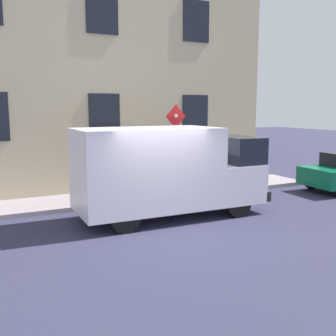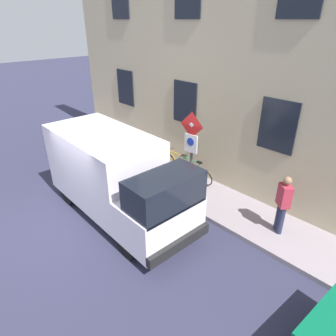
{
  "view_description": "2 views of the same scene",
  "coord_description": "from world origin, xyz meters",
  "px_view_note": "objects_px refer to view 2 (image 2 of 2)",
  "views": [
    {
      "loc": [
        -8.78,
        4.3,
        3.04
      ],
      "look_at": [
        2.65,
        -1.49,
        1.09
      ],
      "focal_mm": 42.77,
      "sensor_mm": 36.0,
      "label": 1
    },
    {
      "loc": [
        -3.21,
        -7.28,
        5.46
      ],
      "look_at": [
        2.71,
        -1.04,
        1.12
      ],
      "focal_mm": 31.62,
      "sensor_mm": 36.0,
      "label": 2
    }
  ],
  "objects_px": {
    "delivery_van": "(115,175)",
    "bicycle_orange": "(179,165)",
    "sign_post_stacked": "(191,147)",
    "pedestrian": "(283,203)",
    "bicycle_green": "(193,172)"
  },
  "relations": [
    {
      "from": "delivery_van",
      "to": "pedestrian",
      "type": "distance_m",
      "value": 4.76
    },
    {
      "from": "delivery_van",
      "to": "bicycle_orange",
      "type": "xyz_separation_m",
      "value": [
        3.05,
        0.37,
        -0.82
      ]
    },
    {
      "from": "sign_post_stacked",
      "to": "pedestrian",
      "type": "distance_m",
      "value": 2.98
    },
    {
      "from": "sign_post_stacked",
      "to": "bicycle_orange",
      "type": "bearing_deg",
      "value": 54.89
    },
    {
      "from": "pedestrian",
      "to": "sign_post_stacked",
      "type": "bearing_deg",
      "value": -34.42
    },
    {
      "from": "sign_post_stacked",
      "to": "delivery_van",
      "type": "bearing_deg",
      "value": 146.69
    },
    {
      "from": "bicycle_green",
      "to": "pedestrian",
      "type": "relative_size",
      "value": 1.0
    },
    {
      "from": "sign_post_stacked",
      "to": "bicycle_green",
      "type": "relative_size",
      "value": 1.68
    },
    {
      "from": "bicycle_green",
      "to": "bicycle_orange",
      "type": "height_order",
      "value": "same"
    },
    {
      "from": "sign_post_stacked",
      "to": "bicycle_orange",
      "type": "xyz_separation_m",
      "value": [
        1.14,
        1.63,
        -1.57
      ]
    },
    {
      "from": "sign_post_stacked",
      "to": "bicycle_orange",
      "type": "height_order",
      "value": "sign_post_stacked"
    },
    {
      "from": "delivery_van",
      "to": "pedestrian",
      "type": "xyz_separation_m",
      "value": [
        2.62,
        -3.97,
        -0.26
      ]
    },
    {
      "from": "delivery_van",
      "to": "bicycle_orange",
      "type": "relative_size",
      "value": 3.14
    },
    {
      "from": "delivery_van",
      "to": "bicycle_orange",
      "type": "distance_m",
      "value": 3.18
    },
    {
      "from": "bicycle_orange",
      "to": "pedestrian",
      "type": "distance_m",
      "value": 4.4
    }
  ]
}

